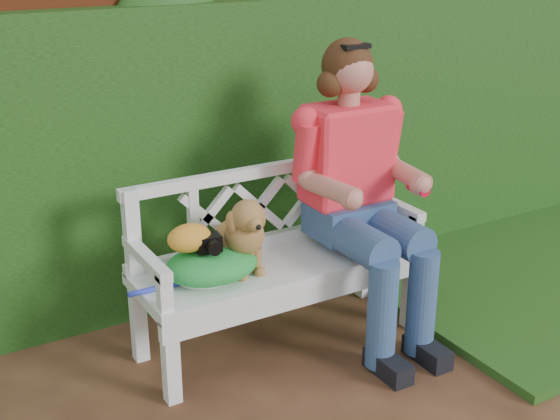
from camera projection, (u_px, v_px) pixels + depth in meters
brick_wall at (139, 113)px, 4.16m from camera, size 10.00×0.30×2.20m
ivy_hedge at (157, 166)px, 4.07m from camera, size 10.00×0.18×1.70m
grass_right at (556, 262)px, 4.86m from camera, size 2.60×2.00×0.05m
garden_bench at (280, 301)px, 3.90m from camera, size 1.58×0.61×0.48m
seated_woman at (352, 186)px, 3.89m from camera, size 0.69×0.92×1.61m
dog at (239, 231)px, 3.66m from camera, size 0.27×0.36×0.39m
tennis_racket at (202, 277)px, 3.60m from camera, size 0.62×0.37×0.03m
green_bag at (212, 264)px, 3.58m from camera, size 0.48×0.38×0.16m
camera_item at (208, 243)px, 3.52m from camera, size 0.13×0.10×0.08m
baseball_glove at (189, 238)px, 3.50m from camera, size 0.25×0.21×0.13m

